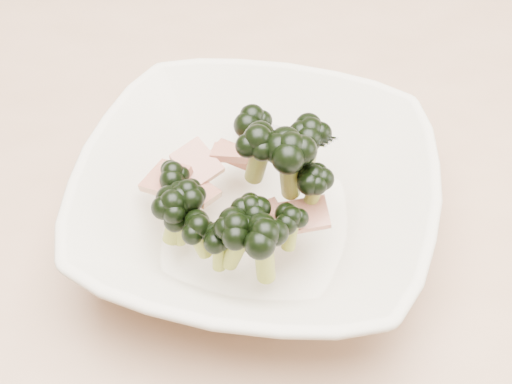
{
  "coord_description": "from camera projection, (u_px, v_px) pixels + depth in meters",
  "views": [
    {
      "loc": [
        -0.05,
        -0.46,
        1.26
      ],
      "look_at": [
        -0.01,
        -0.04,
        0.8
      ],
      "focal_mm": 50.0,
      "sensor_mm": 36.0,
      "label": 1
    }
  ],
  "objects": [
    {
      "name": "dining_table",
      "position": [
        257.0,
        257.0,
        0.76
      ],
      "size": [
        1.2,
        0.8,
        0.75
      ],
      "color": "tan",
      "rests_on": "ground"
    },
    {
      "name": "broccoli_dish",
      "position": [
        255.0,
        199.0,
        0.63
      ],
      "size": [
        0.39,
        0.39,
        0.14
      ],
      "color": "beige",
      "rests_on": "dining_table"
    }
  ]
}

